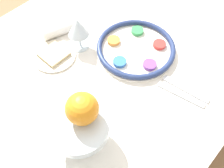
{
  "coord_description": "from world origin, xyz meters",
  "views": [
    {
      "loc": [
        0.45,
        0.45,
        1.53
      ],
      "look_at": [
        0.08,
        0.11,
        0.81
      ],
      "focal_mm": 42.0,
      "sensor_mm": 36.0,
      "label": 1
    }
  ],
  "objects_px": {
    "wine_glass": "(78,28)",
    "orange_fruit": "(82,109)",
    "seder_plate": "(136,48)",
    "fruit_stand": "(79,129)",
    "napkin_roll": "(61,29)",
    "bread_plate": "(54,55)"
  },
  "relations": [
    {
      "from": "seder_plate",
      "to": "napkin_roll",
      "type": "xyz_separation_m",
      "value": [
        0.13,
        -0.28,
        0.01
      ]
    },
    {
      "from": "wine_glass",
      "to": "napkin_roll",
      "type": "distance_m",
      "value": 0.13
    },
    {
      "from": "fruit_stand",
      "to": "napkin_roll",
      "type": "relative_size",
      "value": 1.08
    },
    {
      "from": "seder_plate",
      "to": "fruit_stand",
      "type": "height_order",
      "value": "fruit_stand"
    },
    {
      "from": "fruit_stand",
      "to": "wine_glass",
      "type": "bearing_deg",
      "value": -132.73
    },
    {
      "from": "wine_glass",
      "to": "fruit_stand",
      "type": "bearing_deg",
      "value": 47.27
    },
    {
      "from": "napkin_roll",
      "to": "orange_fruit",
      "type": "bearing_deg",
      "value": 58.72
    },
    {
      "from": "seder_plate",
      "to": "napkin_roll",
      "type": "height_order",
      "value": "napkin_roll"
    },
    {
      "from": "wine_glass",
      "to": "orange_fruit",
      "type": "relative_size",
      "value": 1.45
    },
    {
      "from": "fruit_stand",
      "to": "bread_plate",
      "type": "xyz_separation_m",
      "value": [
        -0.16,
        -0.32,
        -0.08
      ]
    },
    {
      "from": "fruit_stand",
      "to": "seder_plate",
      "type": "bearing_deg",
      "value": -163.95
    },
    {
      "from": "wine_glass",
      "to": "bread_plate",
      "type": "relative_size",
      "value": 0.81
    },
    {
      "from": "bread_plate",
      "to": "napkin_roll",
      "type": "relative_size",
      "value": 1.04
    },
    {
      "from": "bread_plate",
      "to": "fruit_stand",
      "type": "bearing_deg",
      "value": 63.3
    },
    {
      "from": "napkin_roll",
      "to": "seder_plate",
      "type": "bearing_deg",
      "value": 114.46
    },
    {
      "from": "seder_plate",
      "to": "orange_fruit",
      "type": "xyz_separation_m",
      "value": [
        0.37,
        0.11,
        0.14
      ]
    },
    {
      "from": "fruit_stand",
      "to": "orange_fruit",
      "type": "height_order",
      "value": "orange_fruit"
    },
    {
      "from": "wine_glass",
      "to": "orange_fruit",
      "type": "bearing_deg",
      "value": 49.47
    },
    {
      "from": "wine_glass",
      "to": "orange_fruit",
      "type": "xyz_separation_m",
      "value": [
        0.24,
        0.28,
        0.06
      ]
    },
    {
      "from": "seder_plate",
      "to": "wine_glass",
      "type": "bearing_deg",
      "value": -54.52
    },
    {
      "from": "wine_glass",
      "to": "bread_plate",
      "type": "distance_m",
      "value": 0.14
    },
    {
      "from": "seder_plate",
      "to": "orange_fruit",
      "type": "height_order",
      "value": "orange_fruit"
    }
  ]
}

